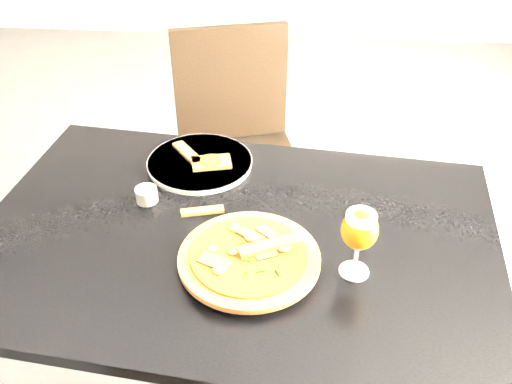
# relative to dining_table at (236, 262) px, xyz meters

# --- Properties ---
(ground) EXTENTS (6.00, 6.00, 0.00)m
(ground) POSITION_rel_dining_table_xyz_m (-0.29, 0.17, -0.66)
(ground) COLOR #595A5C
(ground) RESTS_ON ground
(dining_table) EXTENTS (1.28, 0.92, 0.75)m
(dining_table) POSITION_rel_dining_table_xyz_m (0.00, 0.00, 0.00)
(dining_table) COLOR black
(dining_table) RESTS_ON ground
(chair_far) EXTENTS (0.53, 0.53, 0.92)m
(chair_far) POSITION_rel_dining_table_xyz_m (-0.08, 0.74, -0.15)
(chair_far) COLOR black
(chair_far) RESTS_ON ground
(plate_main) EXTENTS (0.32, 0.32, 0.01)m
(plate_main) POSITION_rel_dining_table_xyz_m (0.05, -0.10, 0.10)
(plate_main) COLOR silver
(plate_main) RESTS_ON dining_table
(pizza) EXTENTS (0.31, 0.31, 0.03)m
(pizza) POSITION_rel_dining_table_xyz_m (0.04, -0.10, 0.11)
(pizza) COLOR brown
(pizza) RESTS_ON plate_main
(plate_second) EXTENTS (0.29, 0.29, 0.01)m
(plate_second) POSITION_rel_dining_table_xyz_m (-0.13, 0.28, 0.10)
(plate_second) COLOR silver
(plate_second) RESTS_ON dining_table
(crust_scraps) EXTENTS (0.18, 0.14, 0.01)m
(crust_scraps) POSITION_rel_dining_table_xyz_m (-0.12, 0.27, 0.11)
(crust_scraps) COLOR brown
(crust_scraps) RESTS_ON plate_second
(loose_crust) EXTENTS (0.11, 0.05, 0.01)m
(loose_crust) POSITION_rel_dining_table_xyz_m (-0.09, 0.07, 0.09)
(loose_crust) COLOR brown
(loose_crust) RESTS_ON dining_table
(sauce_cup) EXTENTS (0.05, 0.05, 0.04)m
(sauce_cup) POSITION_rel_dining_table_xyz_m (-0.23, 0.11, 0.11)
(sauce_cup) COLOR #B8B5A6
(sauce_cup) RESTS_ON dining_table
(beer_glass) EXTENTS (0.08, 0.08, 0.16)m
(beer_glass) POSITION_rel_dining_table_xyz_m (0.27, -0.10, 0.21)
(beer_glass) COLOR silver
(beer_glass) RESTS_ON dining_table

